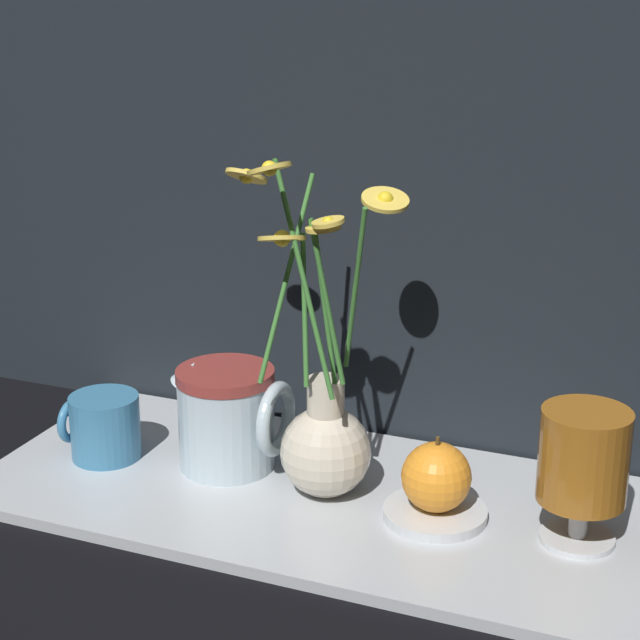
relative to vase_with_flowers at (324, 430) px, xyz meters
name	(u,v)px	position (x,y,z in m)	size (l,w,h in m)	color
ground_plane	(318,502)	(-0.01, 0.00, -0.08)	(6.00, 6.00, 0.00)	black
shelf	(318,496)	(-0.01, 0.00, -0.08)	(0.70, 0.31, 0.01)	#B2B7BC
vase_with_flowers	(324,430)	(0.00, 0.00, 0.00)	(0.19, 0.16, 0.35)	beige
yellow_mug	(103,426)	(-0.25, -0.01, -0.03)	(0.09, 0.08, 0.07)	teal
ceramic_pitcher	(229,414)	(-0.12, 0.02, -0.01)	(0.13, 0.10, 0.12)	silver
tea_glass	(583,462)	(0.25, 0.00, 0.01)	(0.08, 0.08, 0.13)	silver
saucer_plate	(435,513)	(0.12, -0.01, -0.07)	(0.10, 0.10, 0.01)	silver
orange_fruit	(436,477)	(0.12, -0.01, -0.03)	(0.07, 0.07, 0.08)	orange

